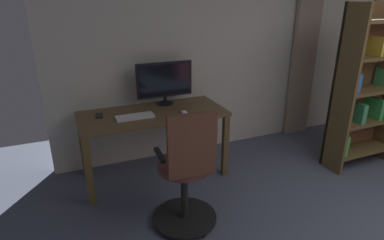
# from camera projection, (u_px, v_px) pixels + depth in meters

# --- Properties ---
(back_room_partition) EXTENTS (5.78, 0.10, 2.74)m
(back_room_partition) POSITION_uv_depth(u_px,v_px,m) (278.00, 36.00, 4.13)
(back_room_partition) COLOR beige
(back_room_partition) RESTS_ON ground
(curtain_left_panel) EXTENTS (0.36, 0.06, 2.30)m
(curtain_left_panel) POSITION_uv_depth(u_px,v_px,m) (377.00, 47.00, 4.75)
(curtain_left_panel) COLOR tan
(curtain_left_panel) RESTS_ON ground
(curtain_right_panel) EXTENTS (0.37, 0.06, 2.30)m
(curtain_right_panel) POSITION_uv_depth(u_px,v_px,m) (305.00, 52.00, 4.25)
(curtain_right_panel) COLOR tan
(curtain_right_panel) RESTS_ON ground
(desk) EXTENTS (1.49, 0.66, 0.73)m
(desk) POSITION_uv_depth(u_px,v_px,m) (153.00, 121.00, 3.30)
(desk) COLOR brown
(desk) RESTS_ON ground
(office_chair) EXTENTS (0.56, 0.56, 1.07)m
(office_chair) POSITION_uv_depth(u_px,v_px,m) (187.00, 175.00, 2.56)
(office_chair) COLOR black
(office_chair) RESTS_ON ground
(computer_monitor) EXTENTS (0.62, 0.18, 0.46)m
(computer_monitor) POSITION_uv_depth(u_px,v_px,m) (165.00, 81.00, 3.43)
(computer_monitor) COLOR black
(computer_monitor) RESTS_ON desk
(computer_keyboard) EXTENTS (0.37, 0.14, 0.02)m
(computer_keyboard) POSITION_uv_depth(u_px,v_px,m) (135.00, 117.00, 3.11)
(computer_keyboard) COLOR white
(computer_keyboard) RESTS_ON desk
(computer_mouse) EXTENTS (0.06, 0.10, 0.04)m
(computer_mouse) POSITION_uv_depth(u_px,v_px,m) (184.00, 112.00, 3.21)
(computer_mouse) COLOR white
(computer_mouse) RESTS_ON desk
(cell_phone_by_monitor) EXTENTS (0.09, 0.15, 0.01)m
(cell_phone_by_monitor) POSITION_uv_depth(u_px,v_px,m) (99.00, 116.00, 3.16)
(cell_phone_by_monitor) COLOR black
(cell_phone_by_monitor) RESTS_ON desk
(bookshelf) EXTENTS (0.82, 0.30, 1.85)m
(bookshelf) POSITION_uv_depth(u_px,v_px,m) (366.00, 88.00, 3.49)
(bookshelf) COLOR brown
(bookshelf) RESTS_ON ground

